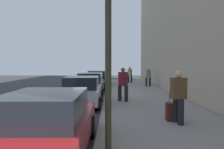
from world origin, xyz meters
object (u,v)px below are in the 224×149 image
at_px(parked_car_red, 47,125).
at_px(parked_car_navy, 97,79).
at_px(parked_car_silver, 82,91).
at_px(pedestrian_tan_coat, 130,74).
at_px(parked_car_charcoal, 91,83).
at_px(pedestrian_burgundy_coat, 123,83).
at_px(pedestrian_grey_coat, 148,77).
at_px(rolling_suitcase, 169,112).
at_px(pedestrian_brown_coat, 178,95).
at_px(traffic_light_pole, 108,1).

height_order(parked_car_red, parked_car_navy, same).
height_order(parked_car_silver, pedestrian_tan_coat, pedestrian_tan_coat).
bearing_deg(parked_car_charcoal, pedestrian_burgundy_coat, -154.82).
xyz_separation_m(pedestrian_burgundy_coat, pedestrian_grey_coat, (8.39, -2.73, -0.09)).
distance_m(parked_car_red, parked_car_charcoal, 11.53).
height_order(parked_car_charcoal, rolling_suitcase, parked_car_charcoal).
relative_size(parked_car_silver, parked_car_navy, 0.95).
relative_size(parked_car_silver, pedestrian_burgundy_coat, 2.27).
height_order(parked_car_red, pedestrian_brown_coat, pedestrian_brown_coat).
relative_size(parked_car_charcoal, pedestrian_burgundy_coat, 2.42).
relative_size(parked_car_charcoal, pedestrian_tan_coat, 2.56).
relative_size(pedestrian_brown_coat, traffic_light_pole, 0.38).
height_order(parked_car_navy, pedestrian_burgundy_coat, pedestrian_burgundy_coat).
distance_m(parked_car_silver, traffic_light_pole, 7.82).
distance_m(parked_car_silver, pedestrian_brown_coat, 5.52).
height_order(parked_car_navy, pedestrian_grey_coat, pedestrian_grey_coat).
relative_size(pedestrian_grey_coat, rolling_suitcase, 1.67).
height_order(parked_car_charcoal, traffic_light_pole, traffic_light_pole).
bearing_deg(pedestrian_brown_coat, parked_car_navy, 13.96).
bearing_deg(parked_car_navy, rolling_suitcase, -166.40).
bearing_deg(pedestrian_grey_coat, rolling_suitcase, 174.04).
bearing_deg(rolling_suitcase, parked_car_charcoal, 22.28).
bearing_deg(rolling_suitcase, pedestrian_burgundy_coat, 18.95).
bearing_deg(pedestrian_brown_coat, rolling_suitcase, 26.04).
distance_m(pedestrian_burgundy_coat, traffic_light_pole, 8.04).
relative_size(parked_car_navy, pedestrian_burgundy_coat, 2.39).
relative_size(parked_car_red, parked_car_navy, 1.04).
height_order(parked_car_silver, parked_car_navy, same).
bearing_deg(pedestrian_brown_coat, parked_car_charcoal, 22.45).
bearing_deg(parked_car_red, pedestrian_burgundy_coat, -16.40).
distance_m(parked_car_charcoal, rolling_suitcase, 9.39).
height_order(pedestrian_burgundy_coat, pedestrian_brown_coat, pedestrian_burgundy_coat).
relative_size(pedestrian_tan_coat, pedestrian_brown_coat, 0.97).
relative_size(pedestrian_tan_coat, traffic_light_pole, 0.37).
relative_size(parked_car_red, pedestrian_grey_coat, 2.73).
bearing_deg(pedestrian_tan_coat, pedestrian_burgundy_coat, 173.61).
relative_size(parked_car_red, rolling_suitcase, 4.57).
distance_m(pedestrian_brown_coat, traffic_light_pole, 4.50).
relative_size(parked_car_red, pedestrian_burgundy_coat, 2.49).
distance_m(parked_car_silver, pedestrian_tan_coat, 13.38).
bearing_deg(parked_car_silver, pedestrian_tan_coat, -15.19).
bearing_deg(rolling_suitcase, pedestrian_brown_coat, -153.96).
xyz_separation_m(parked_car_red, parked_car_charcoal, (11.53, 0.09, -0.00)).
height_order(traffic_light_pole, rolling_suitcase, traffic_light_pole).
height_order(parked_car_charcoal, pedestrian_tan_coat, pedestrian_tan_coat).
relative_size(pedestrian_burgundy_coat, pedestrian_grey_coat, 1.10).
bearing_deg(parked_car_navy, pedestrian_brown_coat, -166.04).
distance_m(parked_car_red, rolling_suitcase, 4.50).
bearing_deg(pedestrian_grey_coat, parked_car_silver, 151.35).
relative_size(parked_car_charcoal, traffic_light_pole, 0.94).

